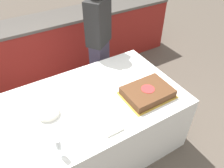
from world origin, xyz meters
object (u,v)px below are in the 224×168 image
Objects in this scene: plate_stack at (48,113)px; cake at (147,92)px; person_cutting_cake at (99,42)px; wine_glass at (58,145)px.

cake is at bearing -15.37° from plate_stack.
person_cutting_cake is (0.93, 0.75, 0.10)m from plate_stack.
wine_glass reaches higher than plate_stack.
plate_stack is at bearing 83.49° from wine_glass.
wine_glass is 0.11× the size of person_cutting_cake.
wine_glass is at bearing -169.15° from cake.
plate_stack is 1.11× the size of wine_glass.
cake is 2.78× the size of wine_glass.
cake is at bearing 10.85° from wine_glass.
wine_glass is (-0.05, -0.44, 0.10)m from plate_stack.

